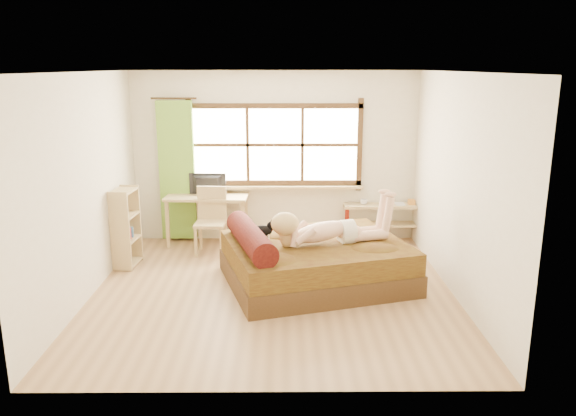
{
  "coord_description": "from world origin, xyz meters",
  "views": [
    {
      "loc": [
        0.14,
        -6.61,
        2.77
      ],
      "look_at": [
        0.19,
        0.2,
        1.04
      ],
      "focal_mm": 35.0,
      "sensor_mm": 36.0,
      "label": 1
    }
  ],
  "objects_px": {
    "chair": "(211,216)",
    "bookshelf": "(126,227)",
    "pipe_shelf": "(383,214)",
    "kitten": "(261,230)",
    "desk": "(207,202)",
    "woman": "(329,218)",
    "bed": "(312,261)"
  },
  "relations": [
    {
      "from": "woman",
      "to": "bookshelf",
      "type": "bearing_deg",
      "value": 149.41
    },
    {
      "from": "bed",
      "to": "kitten",
      "type": "distance_m",
      "value": 0.78
    },
    {
      "from": "chair",
      "to": "desk",
      "type": "bearing_deg",
      "value": 109.17
    },
    {
      "from": "chair",
      "to": "pipe_shelf",
      "type": "relative_size",
      "value": 0.81
    },
    {
      "from": "chair",
      "to": "pipe_shelf",
      "type": "xyz_separation_m",
      "value": [
        2.69,
        0.48,
        -0.1
      ]
    },
    {
      "from": "kitten",
      "to": "bookshelf",
      "type": "distance_m",
      "value": 2.0
    },
    {
      "from": "chair",
      "to": "bookshelf",
      "type": "height_order",
      "value": "bookshelf"
    },
    {
      "from": "bed",
      "to": "woman",
      "type": "distance_m",
      "value": 0.63
    },
    {
      "from": "bed",
      "to": "desk",
      "type": "xyz_separation_m",
      "value": [
        -1.58,
        1.66,
        0.39
      ]
    },
    {
      "from": "bed",
      "to": "chair",
      "type": "xyz_separation_m",
      "value": [
        -1.47,
        1.3,
        0.25
      ]
    },
    {
      "from": "desk",
      "to": "chair",
      "type": "bearing_deg",
      "value": -70.83
    },
    {
      "from": "kitten",
      "to": "woman",
      "type": "bearing_deg",
      "value": -26.13
    },
    {
      "from": "desk",
      "to": "bookshelf",
      "type": "relative_size",
      "value": 1.16
    },
    {
      "from": "woman",
      "to": "kitten",
      "type": "distance_m",
      "value": 0.91
    },
    {
      "from": "woman",
      "to": "kitten",
      "type": "height_order",
      "value": "woman"
    },
    {
      "from": "woman",
      "to": "bookshelf",
      "type": "relative_size",
      "value": 1.4
    },
    {
      "from": "bookshelf",
      "to": "kitten",
      "type": "bearing_deg",
      "value": -11.24
    },
    {
      "from": "pipe_shelf",
      "to": "bookshelf",
      "type": "height_order",
      "value": "bookshelf"
    },
    {
      "from": "woman",
      "to": "chair",
      "type": "bearing_deg",
      "value": 125.07
    },
    {
      "from": "bed",
      "to": "kitten",
      "type": "height_order",
      "value": "bed"
    },
    {
      "from": "bed",
      "to": "bookshelf",
      "type": "distance_m",
      "value": 2.69
    },
    {
      "from": "bed",
      "to": "kitten",
      "type": "relative_size",
      "value": 7.9
    },
    {
      "from": "bed",
      "to": "woman",
      "type": "relative_size",
      "value": 1.69
    },
    {
      "from": "woman",
      "to": "chair",
      "type": "xyz_separation_m",
      "value": [
        -1.67,
        1.34,
        -0.34
      ]
    },
    {
      "from": "pipe_shelf",
      "to": "bookshelf",
      "type": "distance_m",
      "value": 3.97
    },
    {
      "from": "kitten",
      "to": "desk",
      "type": "relative_size",
      "value": 0.26
    },
    {
      "from": "pipe_shelf",
      "to": "bookshelf",
      "type": "relative_size",
      "value": 1.1
    },
    {
      "from": "bed",
      "to": "bookshelf",
      "type": "bearing_deg",
      "value": 149.05
    },
    {
      "from": "chair",
      "to": "bookshelf",
      "type": "distance_m",
      "value": 1.28
    },
    {
      "from": "chair",
      "to": "bookshelf",
      "type": "bearing_deg",
      "value": -147.78
    },
    {
      "from": "desk",
      "to": "kitten",
      "type": "bearing_deg",
      "value": -56.61
    },
    {
      "from": "desk",
      "to": "bookshelf",
      "type": "xyz_separation_m",
      "value": [
        -1.01,
        -0.99,
        -0.12
      ]
    }
  ]
}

